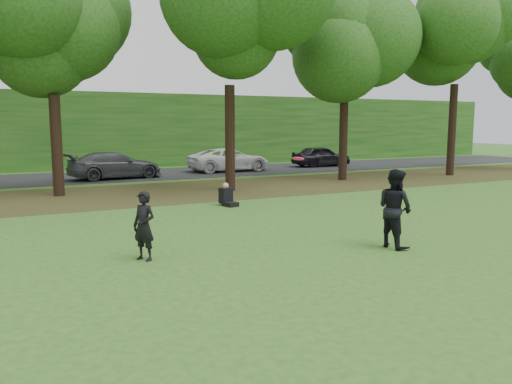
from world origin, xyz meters
TOP-DOWN VIEW (x-y plane):
  - ground at (0.00, 0.00)m, footprint 120.00×120.00m
  - leaf_litter at (0.00, 13.00)m, footprint 60.00×7.00m
  - street at (0.00, 21.00)m, footprint 70.00×7.00m
  - far_hedge at (0.00, 27.00)m, footprint 70.00×3.00m
  - player_left at (-2.26, 2.64)m, footprint 0.61×0.66m
  - player_right at (3.41, 1.10)m, footprint 0.77×0.96m
  - parked_cars at (2.12, 20.17)m, footprint 34.90×3.79m
  - frisbee at (1.11, 1.80)m, footprint 0.32×0.32m
  - seated_person at (2.23, 8.55)m, footprint 0.55×0.80m
  - tree_line at (-0.34, 12.94)m, footprint 55.30×7.90m

SIDE VIEW (x-z plane):
  - ground at x=0.00m, z-range 0.00..0.00m
  - leaf_litter at x=0.00m, z-range 0.00..0.01m
  - street at x=0.00m, z-range 0.00..0.02m
  - seated_person at x=2.23m, z-range -0.10..0.73m
  - parked_cars at x=2.12m, z-range -0.01..1.43m
  - player_left at x=-2.26m, z-range 0.00..1.52m
  - player_right at x=3.41m, z-range 0.00..1.90m
  - frisbee at x=1.11m, z-range 2.11..2.23m
  - far_hedge at x=0.00m, z-range 0.00..5.00m
  - tree_line at x=-0.34m, z-range 1.69..14.00m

